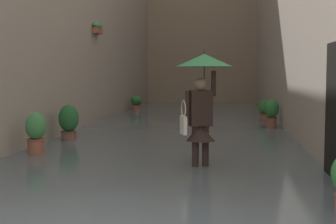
{
  "coord_description": "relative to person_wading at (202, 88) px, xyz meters",
  "views": [
    {
      "loc": [
        -1.24,
        4.2,
        1.72
      ],
      "look_at": [
        -0.34,
        -3.5,
        1.09
      ],
      "focal_mm": 51.04,
      "sensor_mm": 36.0,
      "label": 1
    }
  ],
  "objects": [
    {
      "name": "potted_plant_far_left",
      "position": [
        -1.78,
        -8.63,
        -0.99
      ],
      "size": [
        0.45,
        0.45,
        0.81
      ],
      "color": "#9E563D",
      "rests_on": "ground_plane"
    },
    {
      "name": "person_wading",
      "position": [
        0.0,
        0.0,
        0.0
      ],
      "size": [
        0.98,
        0.98,
        2.12
      ],
      "color": "#2D2319",
      "rests_on": "ground_plane"
    },
    {
      "name": "potted_plant_near_right",
      "position": [
        3.38,
        -2.96,
        -0.93
      ],
      "size": [
        0.49,
        0.49,
        0.95
      ],
      "color": "brown",
      "rests_on": "ground_plane"
    },
    {
      "name": "flood_water",
      "position": [
        0.87,
        -6.95,
        -1.4
      ],
      "size": [
        6.73,
        27.93,
        0.11
      ],
      "primitive_type": "cube",
      "color": "#515B60",
      "rests_on": "ground_plane"
    },
    {
      "name": "potted_plant_mid_right",
      "position": [
        3.47,
        -12.4,
        -1.06
      ],
      "size": [
        0.5,
        0.5,
        0.74
      ],
      "color": "#9E563D",
      "rests_on": "ground_plane"
    },
    {
      "name": "potted_plant_far_right",
      "position": [
        3.38,
        -0.93,
        -0.95
      ],
      "size": [
        0.41,
        0.41,
        0.94
      ],
      "color": "#9E563D",
      "rests_on": "ground_plane"
    },
    {
      "name": "ground_plane",
      "position": [
        0.87,
        -6.95,
        -1.46
      ],
      "size": [
        60.0,
        60.0,
        0.0
      ],
      "primitive_type": "plane",
      "color": "gray"
    },
    {
      "name": "potted_plant_near_left",
      "position": [
        -1.8,
        -6.33,
        -0.93
      ],
      "size": [
        0.43,
        0.43,
        0.94
      ],
      "color": "brown",
      "rests_on": "ground_plane"
    }
  ]
}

